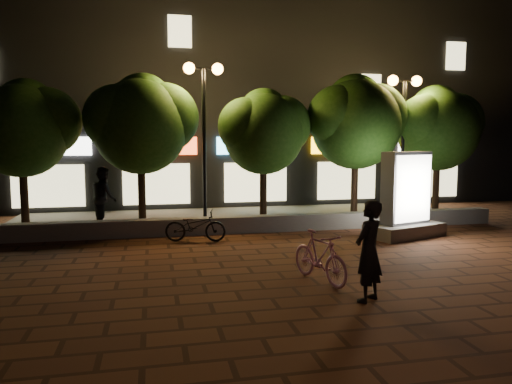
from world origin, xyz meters
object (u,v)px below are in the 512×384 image
object	(u,v)px
ad_kiosk	(405,203)
street_lamp_left	(204,102)
rider	(369,251)
tree_far_right	(439,125)
tree_right	(357,119)
scooter_parked	(195,226)
scooter_pink	(320,257)
tree_far_left	(23,125)
street_lamp_right	(404,109)
tree_left	(142,121)
pedestrian	(104,197)
tree_mid	(264,128)

from	to	relation	value
ad_kiosk	street_lamp_left	bearing A→B (deg)	153.18
rider	tree_far_right	bearing A→B (deg)	-165.06
street_lamp_left	ad_kiosk	bearing A→B (deg)	-26.82
street_lamp_left	rider	bearing A→B (deg)	-75.71
tree_right	scooter_parked	xyz separation A→B (m)	(-5.87, -2.50, -3.12)
street_lamp_left	scooter_pink	distance (m)	7.66
tree_far_left	rider	size ratio (longest dim) A/B	2.58
tree_far_left	street_lamp_right	distance (m)	12.47
tree_far_left	tree_far_right	world-z (taller)	tree_far_right
ad_kiosk	tree_left	bearing A→B (deg)	157.71
tree_left	scooter_parked	world-z (taller)	tree_left
pedestrian	scooter_parked	bearing A→B (deg)	-147.41
scooter_parked	street_lamp_right	bearing A→B (deg)	-61.60
street_lamp_right	tree_right	bearing A→B (deg)	170.90
tree_far_left	ad_kiosk	size ratio (longest dim) A/B	1.82
tree_left	scooter_parked	distance (m)	4.16
tree_left	street_lamp_left	world-z (taller)	street_lamp_left
ad_kiosk	scooter_parked	distance (m)	6.14
tree_far_right	pedestrian	xyz separation A→B (m)	(-11.71, -0.19, -2.33)
rider	scooter_parked	distance (m)	6.23
ad_kiosk	scooter_parked	xyz separation A→B (m)	(-6.09, 0.58, -0.56)
street_lamp_right	scooter_parked	world-z (taller)	street_lamp_right
tree_mid	tree_far_left	bearing A→B (deg)	180.00
tree_far_right	rider	xyz separation A→B (m)	(-6.54, -8.17, -2.47)
tree_far_right	street_lamp_right	bearing A→B (deg)	-170.39
ad_kiosk	rider	size ratio (longest dim) A/B	1.42
ad_kiosk	scooter_pink	world-z (taller)	ad_kiosk
street_lamp_right	tree_far_right	bearing A→B (deg)	9.61
street_lamp_left	rider	xyz separation A→B (m)	(2.01, -7.91, -3.13)
ad_kiosk	scooter_parked	world-z (taller)	ad_kiosk
tree_left	scooter_parked	bearing A→B (deg)	-60.19
scooter_pink	pedestrian	xyz separation A→B (m)	(-4.73, 6.70, 0.53)
rider	tree_right	bearing A→B (deg)	-148.64
tree_left	tree_mid	bearing A→B (deg)	-0.00
tree_right	tree_far_right	size ratio (longest dim) A/B	1.06
rider	pedestrian	distance (m)	9.51
tree_left	scooter_pink	world-z (taller)	tree_left
pedestrian	tree_left	bearing A→B (deg)	-97.32
tree_far_left	ad_kiosk	distance (m)	11.67
tree_far_left	pedestrian	bearing A→B (deg)	-4.73
tree_right	scooter_parked	size ratio (longest dim) A/B	2.99
tree_far_left	scooter_pink	world-z (taller)	tree_far_left
tree_left	tree_right	world-z (taller)	tree_right
tree_left	pedestrian	size ratio (longest dim) A/B	2.54
street_lamp_left	pedestrian	distance (m)	4.34
tree_mid	scooter_pink	size ratio (longest dim) A/B	2.64
tree_mid	scooter_pink	bearing A→B (deg)	-93.94
tree_right	tree_far_right	xyz separation A→B (m)	(3.20, -0.00, -0.20)
street_lamp_right	scooter_parked	distance (m)	8.56
tree_far_right	ad_kiosk	xyz separation A→B (m)	(-2.98, -3.08, -2.36)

